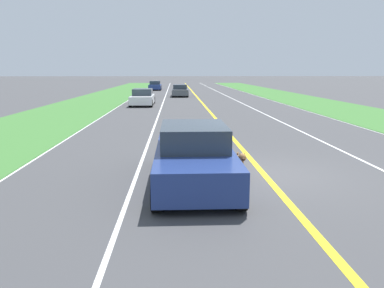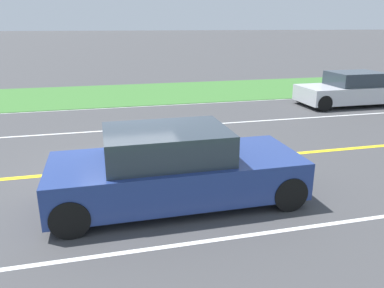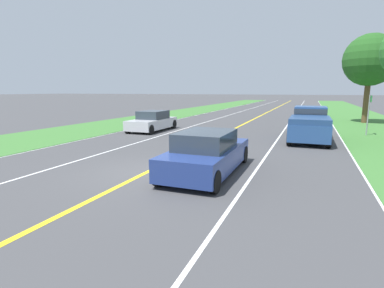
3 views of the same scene
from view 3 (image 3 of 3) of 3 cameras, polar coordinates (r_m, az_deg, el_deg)
ground_plane at (r=10.62m, az=-8.47°, el=-5.28°), size 400.00×400.00×0.00m
centre_divider_line at (r=10.62m, az=-8.47°, el=-5.26°), size 0.18×160.00×0.01m
lane_edge_line_right at (r=9.46m, az=31.99°, el=-8.68°), size 0.14×160.00×0.01m
lane_edge_line_left at (r=15.30m, az=-31.86°, el=-1.95°), size 0.14×160.00×0.01m
lane_dash_same_dir at (r=9.43m, az=10.47°, el=-7.32°), size 0.10×160.00×0.01m
lane_dash_oncoming at (r=12.69m, az=-22.32°, el=-3.37°), size 0.10×160.00×0.01m
ego_car at (r=10.24m, az=2.85°, el=-1.83°), size 1.94×4.72×1.47m
dog at (r=10.38m, az=-4.48°, el=-2.97°), size 0.21×1.10×0.73m
pickup_truck at (r=18.51m, az=21.51°, el=3.68°), size 2.09×5.46×1.85m
oncoming_car at (r=21.39m, az=-7.57°, el=4.28°), size 1.92×4.35×1.39m
roadside_tree_right_far at (r=30.15m, az=30.83°, el=13.53°), size 4.34×4.34×7.51m
street_sign at (r=21.68m, az=30.65°, el=5.58°), size 0.11×0.64×2.55m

